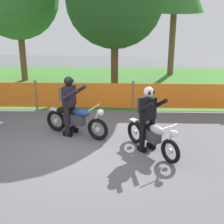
{
  "coord_description": "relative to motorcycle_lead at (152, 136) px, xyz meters",
  "views": [
    {
      "loc": [
        1.2,
        -7.94,
        4.03
      ],
      "look_at": [
        0.99,
        0.21,
        0.9
      ],
      "focal_mm": 53.72,
      "sensor_mm": 36.0,
      "label": 1
    }
  ],
  "objects": [
    {
      "name": "ground",
      "position": [
        -2.02,
        0.29,
        -0.46
      ],
      "size": [
        24.0,
        24.0,
        0.02
      ],
      "primitive_type": "cube",
      "color": "#5B5B60"
    },
    {
      "name": "barrier_fence",
      "position": [
        -2.02,
        2.96,
        0.1
      ],
      "size": [
        9.8,
        0.08,
        1.05
      ],
      "color": "olive",
      "rests_on": "ground"
    },
    {
      "name": "grass_verge",
      "position": [
        -2.02,
        6.07,
        -0.44
      ],
      "size": [
        24.0,
        6.23,
        0.01
      ],
      "primitive_type": "cube",
      "color": "#427A33",
      "rests_on": "ground"
    },
    {
      "name": "rider_lead",
      "position": [
        -0.13,
        0.17,
        0.51
      ],
      "size": [
        0.73,
        0.78,
        1.69
      ],
      "rotation": [
        0.0,
        0.0,
        -0.93
      ],
      "color": "black",
      "rests_on": "ground"
    },
    {
      "name": "motorcycle_trailing",
      "position": [
        -2.03,
        0.99,
        0.02
      ],
      "size": [
        1.87,
        1.0,
        0.95
      ],
      "rotation": [
        0.0,
        0.0,
        -0.44
      ],
      "color": "black",
      "rests_on": "ground"
    },
    {
      "name": "rider_trailing",
      "position": [
        -2.23,
        1.08,
        0.51
      ],
      "size": [
        0.78,
        0.69,
        1.69
      ],
      "rotation": [
        0.0,
        0.0,
        -0.44
      ],
      "color": "black",
      "rests_on": "ground"
    },
    {
      "name": "motorcycle_lead",
      "position": [
        0.0,
        0.0,
        0.0
      ],
      "size": [
        1.24,
        1.62,
        0.92
      ],
      "rotation": [
        0.0,
        0.0,
        -0.93
      ],
      "color": "black",
      "rests_on": "ground"
    }
  ]
}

